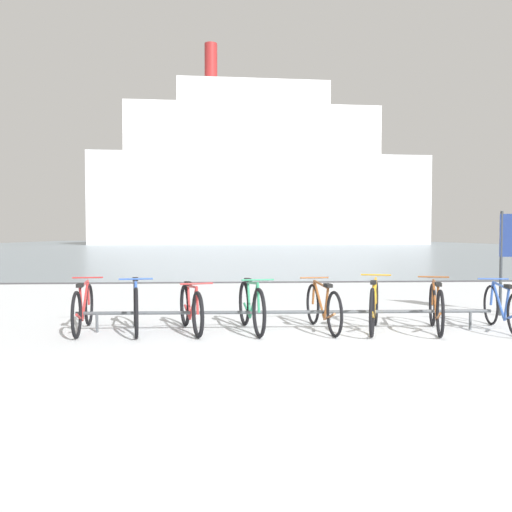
# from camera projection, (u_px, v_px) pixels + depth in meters

# --- Properties ---
(ground) EXTENTS (80.00, 132.00, 0.08)m
(ground) POSITION_uv_depth(u_px,v_px,m) (240.00, 248.00, 59.46)
(ground) COLOR silver
(bike_rack) EXTENTS (6.14, 0.16, 0.31)m
(bike_rack) POSITION_uv_depth(u_px,v_px,m) (286.00, 313.00, 7.73)
(bike_rack) COLOR #4C5156
(bike_rack) RESTS_ON ground
(bicycle_0) EXTENTS (0.46, 1.71, 0.77)m
(bicycle_0) POSITION_uv_depth(u_px,v_px,m) (83.00, 308.00, 7.69)
(bicycle_0) COLOR black
(bicycle_0) RESTS_ON ground
(bicycle_1) EXTENTS (0.49, 1.72, 0.82)m
(bicycle_1) POSITION_uv_depth(u_px,v_px,m) (136.00, 306.00, 7.67)
(bicycle_1) COLOR black
(bicycle_1) RESTS_ON ground
(bicycle_2) EXTENTS (0.56, 1.60, 0.76)m
(bicycle_2) POSITION_uv_depth(u_px,v_px,m) (191.00, 308.00, 7.68)
(bicycle_2) COLOR black
(bicycle_2) RESTS_ON ground
(bicycle_3) EXTENTS (0.47, 1.69, 0.81)m
(bicycle_3) POSITION_uv_depth(u_px,v_px,m) (251.00, 307.00, 7.72)
(bicycle_3) COLOR black
(bicycle_3) RESTS_ON ground
(bicycle_4) EXTENTS (0.46, 1.71, 0.76)m
(bicycle_4) POSITION_uv_depth(u_px,v_px,m) (323.00, 307.00, 7.80)
(bicycle_4) COLOR black
(bicycle_4) RESTS_ON ground
(bicycle_5) EXTENTS (0.66, 1.63, 0.81)m
(bicycle_5) POSITION_uv_depth(u_px,v_px,m) (374.00, 306.00, 7.74)
(bicycle_5) COLOR black
(bicycle_5) RESTS_ON ground
(bicycle_6) EXTENTS (0.58, 1.57, 0.78)m
(bicycle_6) POSITION_uv_depth(u_px,v_px,m) (436.00, 307.00, 7.70)
(bicycle_6) COLOR black
(bicycle_6) RESTS_ON ground
(bicycle_7) EXTENTS (0.46, 1.62, 0.75)m
(bicycle_7) POSITION_uv_depth(u_px,v_px,m) (503.00, 308.00, 7.77)
(bicycle_7) COLOR black
(bicycle_7) RESTS_ON ground
(ferry_ship) EXTENTS (49.29, 12.66, 29.44)m
(ferry_ship) POSITION_uv_depth(u_px,v_px,m) (258.00, 178.00, 78.44)
(ferry_ship) COLOR silver
(ferry_ship) RESTS_ON ground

